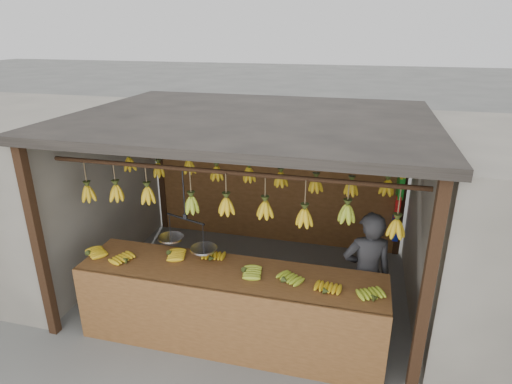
# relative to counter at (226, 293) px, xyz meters

# --- Properties ---
(ground) EXTENTS (80.00, 80.00, 0.00)m
(ground) POSITION_rel_counter_xyz_m (-0.06, 1.23, -0.71)
(ground) COLOR #5B5B57
(stall) EXTENTS (4.30, 3.30, 2.40)m
(stall) POSITION_rel_counter_xyz_m (-0.06, 1.56, 1.27)
(stall) COLOR black
(stall) RESTS_ON ground
(neighbor_left) EXTENTS (3.00, 3.00, 2.30)m
(neighbor_left) POSITION_rel_counter_xyz_m (-3.66, 1.23, 0.44)
(neighbor_left) COLOR slate
(neighbor_left) RESTS_ON ground
(counter) EXTENTS (3.50, 0.77, 0.96)m
(counter) POSITION_rel_counter_xyz_m (0.00, 0.00, 0.00)
(counter) COLOR brown
(counter) RESTS_ON ground
(hanging_bananas) EXTENTS (3.63, 2.26, 0.39)m
(hanging_bananas) POSITION_rel_counter_xyz_m (-0.07, 1.24, 0.92)
(hanging_bananas) COLOR gold
(hanging_bananas) RESTS_ON ground
(balance_scale) EXTENTS (0.75, 0.44, 0.89)m
(balance_scale) POSITION_rel_counter_xyz_m (-0.52, 0.23, 0.46)
(balance_scale) COLOR black
(balance_scale) RESTS_ON ground
(vendor) EXTENTS (0.62, 0.48, 1.53)m
(vendor) POSITION_rel_counter_xyz_m (1.45, 0.67, 0.06)
(vendor) COLOR #262628
(vendor) RESTS_ON ground
(bag_bundles) EXTENTS (0.08, 0.26, 1.34)m
(bag_bundles) POSITION_rel_counter_xyz_m (1.88, 2.58, 0.32)
(bag_bundles) COLOR yellow
(bag_bundles) RESTS_ON ground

